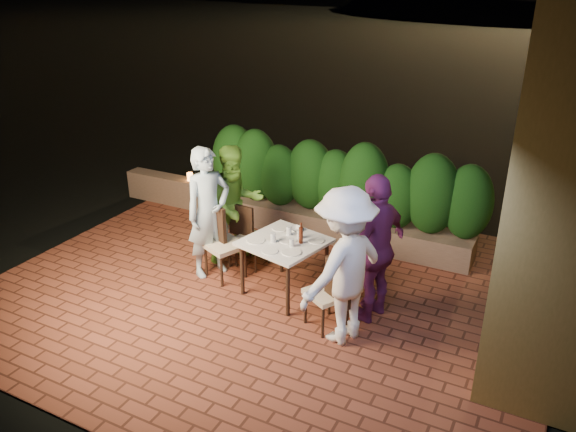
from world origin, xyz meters
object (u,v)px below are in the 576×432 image
Objects in this scene: chair_right_front at (327,292)px; diner_purple at (376,248)px; diner_blue at (209,213)px; dining_table at (284,267)px; diner_white at (344,267)px; bowl at (296,229)px; parapet_lamp at (190,177)px; chair_left_front at (225,244)px; chair_left_back at (252,237)px; chair_right_back at (350,277)px; beer_bottle at (301,233)px; diner_green at (236,205)px.

diner_purple reaches higher than chair_right_front.
chair_right_front is 2.04m from diner_blue.
diner_purple reaches higher than dining_table.
diner_blue is at bearing 16.67° from chair_right_front.
bowl is at bearing -109.58° from diner_white.
chair_right_front reaches higher than parapet_lamp.
parapet_lamp is (-1.91, 1.83, 0.07)m from chair_left_front.
diner_white reaches higher than parapet_lamp.
diner_white is at bearing -24.67° from chair_left_back.
chair_right_front is 0.76m from diner_purple.
bowl is 1.20× the size of parapet_lamp.
chair_right_back is 0.82m from diner_white.
diner_white is at bearing -80.42° from diner_blue.
beer_bottle is at bearing -75.98° from diner_purple.
diner_blue is at bearing -74.83° from diner_purple.
diner_green is (-0.29, 0.06, 0.42)m from chair_left_back.
dining_table is 0.88m from chair_left_back.
chair_left_front is at bearing -69.49° from diner_blue.
chair_left_back is 1.67m from chair_right_back.
chair_left_front is 7.20× the size of parapet_lamp.
chair_right_front is 0.51× the size of diner_purple.
dining_table is 1.11× the size of chair_right_back.
chair_right_front is at bearing -32.18° from parapet_lamp.
parapet_lamp is at bearing -100.40° from diner_white.
bowl is at bearing 43.85° from chair_left_front.
dining_table is at bearing -80.21° from diner_green.
chair_left_front is at bearing 33.00° from chair_right_back.
chair_left_back is at bearing -17.31° from diner_blue.
diner_purple is at bearing -159.60° from chair_right_back.
chair_right_front is 0.53m from chair_right_back.
chair_left_back reaches higher than parapet_lamp.
chair_left_back is 0.48× the size of diner_blue.
bowl is 0.17× the size of chair_left_front.
beer_bottle is 1.02m from diner_white.
chair_right_back reaches higher than dining_table.
diner_blue is at bearing 179.43° from dining_table.
chair_left_back is (-0.96, 0.42, -0.45)m from beer_bottle.
chair_left_front is 1.19× the size of chair_right_back.
chair_left_front is 0.59× the size of diner_green.
beer_bottle is 1.18m from chair_left_front.
chair_right_front is at bearing -94.63° from diner_white.
diner_white is at bearing -81.42° from diner_green.
dining_table is 0.56m from beer_bottle.
diner_green is at bearing 12.55° from diner_blue.
chair_right_back is at bearing -16.80° from bowl.
bowl is 0.18× the size of chair_right_front.
diner_white is 0.61m from diner_purple.
chair_left_back is at bearing -65.27° from diner_green.
diner_blue is (-0.24, 0.02, 0.40)m from chair_left_front.
chair_left_back is 2.48m from parapet_lamp.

